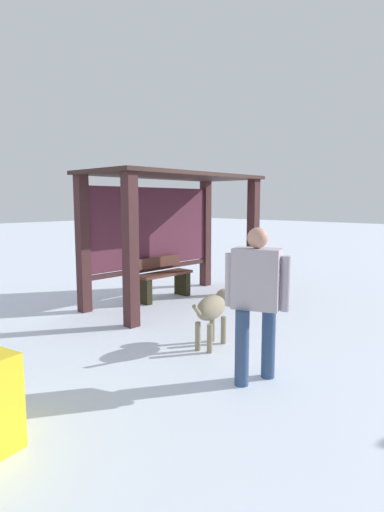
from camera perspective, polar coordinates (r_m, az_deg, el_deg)
ground_plane at (r=7.69m, az=-2.21°, el=-6.21°), size 60.00×60.00×0.00m
bus_shelter at (r=7.64m, az=-3.46°, el=5.64°), size 3.32×1.53×2.30m
bench_left_inside at (r=7.85m, az=-3.96°, el=-3.18°), size 1.18×0.38×0.78m
person_walking at (r=4.22m, az=8.76°, el=-4.95°), size 0.52×0.64×1.56m
dog at (r=5.31m, az=2.91°, el=-7.14°), size 0.92×0.40×0.67m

